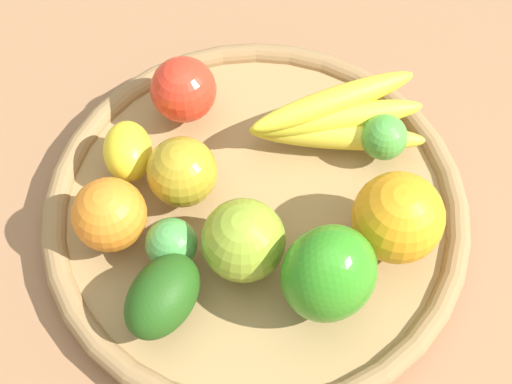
{
  "coord_description": "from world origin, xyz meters",
  "views": [
    {
      "loc": [
        -0.07,
        -0.34,
        0.65
      ],
      "look_at": [
        0.0,
        0.0,
        0.06
      ],
      "focal_mm": 51.43,
      "sensor_mm": 36.0,
      "label": 1
    }
  ],
  "objects_px": {
    "apple_1": "(243,240)",
    "orange_1": "(109,215)",
    "lime_0": "(384,137)",
    "avocado": "(162,296)",
    "orange_0": "(398,218)",
    "bell_pepper": "(329,274)",
    "lime_1": "(171,244)",
    "banana_bunch": "(336,118)",
    "apple_2": "(182,172)",
    "apple_0": "(183,90)",
    "lemon_0": "(128,151)"
  },
  "relations": [
    {
      "from": "apple_1",
      "to": "orange_1",
      "type": "height_order",
      "value": "apple_1"
    },
    {
      "from": "lime_0",
      "to": "avocado",
      "type": "distance_m",
      "value": 0.27
    },
    {
      "from": "apple_1",
      "to": "avocado",
      "type": "relative_size",
      "value": 0.91
    },
    {
      "from": "apple_1",
      "to": "orange_1",
      "type": "bearing_deg",
      "value": 155.97
    },
    {
      "from": "orange_0",
      "to": "avocado",
      "type": "xyz_separation_m",
      "value": [
        -0.22,
        -0.03,
        -0.01
      ]
    },
    {
      "from": "apple_1",
      "to": "bell_pepper",
      "type": "distance_m",
      "value": 0.08
    },
    {
      "from": "lime_1",
      "to": "bell_pepper",
      "type": "height_order",
      "value": "bell_pepper"
    },
    {
      "from": "banana_bunch",
      "to": "apple_2",
      "type": "bearing_deg",
      "value": -166.97
    },
    {
      "from": "lime_0",
      "to": "bell_pepper",
      "type": "height_order",
      "value": "bell_pepper"
    },
    {
      "from": "apple_0",
      "to": "orange_1",
      "type": "distance_m",
      "value": 0.16
    },
    {
      "from": "avocado",
      "to": "orange_0",
      "type": "bearing_deg",
      "value": 7.23
    },
    {
      "from": "apple_0",
      "to": "apple_1",
      "type": "bearing_deg",
      "value": -81.38
    },
    {
      "from": "orange_0",
      "to": "lemon_0",
      "type": "distance_m",
      "value": 0.27
    },
    {
      "from": "apple_1",
      "to": "orange_0",
      "type": "xyz_separation_m",
      "value": [
        0.14,
        -0.01,
        0.0
      ]
    },
    {
      "from": "bell_pepper",
      "to": "avocado",
      "type": "distance_m",
      "value": 0.14
    },
    {
      "from": "orange_1",
      "to": "avocado",
      "type": "height_order",
      "value": "orange_1"
    },
    {
      "from": "apple_0",
      "to": "bell_pepper",
      "type": "height_order",
      "value": "bell_pepper"
    },
    {
      "from": "orange_1",
      "to": "apple_2",
      "type": "distance_m",
      "value": 0.08
    },
    {
      "from": "lime_1",
      "to": "orange_1",
      "type": "xyz_separation_m",
      "value": [
        -0.05,
        0.03,
        0.01
      ]
    },
    {
      "from": "orange_0",
      "to": "apple_0",
      "type": "bearing_deg",
      "value": 131.75
    },
    {
      "from": "apple_1",
      "to": "apple_2",
      "type": "xyz_separation_m",
      "value": [
        -0.04,
        0.08,
        -0.0
      ]
    },
    {
      "from": "avocado",
      "to": "apple_2",
      "type": "bearing_deg",
      "value": 73.53
    },
    {
      "from": "orange_0",
      "to": "apple_2",
      "type": "bearing_deg",
      "value": 153.59
    },
    {
      "from": "orange_0",
      "to": "orange_1",
      "type": "distance_m",
      "value": 0.26
    },
    {
      "from": "bell_pepper",
      "to": "lemon_0",
      "type": "height_order",
      "value": "bell_pepper"
    },
    {
      "from": "apple_1",
      "to": "orange_1",
      "type": "relative_size",
      "value": 1.1
    },
    {
      "from": "bell_pepper",
      "to": "lemon_0",
      "type": "bearing_deg",
      "value": -71.6
    },
    {
      "from": "lime_1",
      "to": "apple_1",
      "type": "xyz_separation_m",
      "value": [
        0.06,
        -0.02,
        0.01
      ]
    },
    {
      "from": "lime_0",
      "to": "bell_pepper",
      "type": "distance_m",
      "value": 0.17
    },
    {
      "from": "orange_0",
      "to": "orange_1",
      "type": "xyz_separation_m",
      "value": [
        -0.25,
        0.06,
        -0.01
      ]
    },
    {
      "from": "lime_1",
      "to": "bell_pepper",
      "type": "xyz_separation_m",
      "value": [
        0.13,
        -0.07,
        0.02
      ]
    },
    {
      "from": "apple_1",
      "to": "banana_bunch",
      "type": "relative_size",
      "value": 0.42
    },
    {
      "from": "lime_1",
      "to": "lemon_0",
      "type": "bearing_deg",
      "value": 104.5
    },
    {
      "from": "bell_pepper",
      "to": "avocado",
      "type": "height_order",
      "value": "bell_pepper"
    },
    {
      "from": "apple_1",
      "to": "lime_0",
      "type": "height_order",
      "value": "apple_1"
    },
    {
      "from": "orange_0",
      "to": "lemon_0",
      "type": "xyz_separation_m",
      "value": [
        -0.23,
        0.13,
        -0.02
      ]
    },
    {
      "from": "apple_1",
      "to": "banana_bunch",
      "type": "bearing_deg",
      "value": 46.0
    },
    {
      "from": "apple_0",
      "to": "apple_2",
      "type": "xyz_separation_m",
      "value": [
        -0.02,
        -0.1,
        0.0
      ]
    },
    {
      "from": "orange_1",
      "to": "lemon_0",
      "type": "bearing_deg",
      "value": 72.43
    },
    {
      "from": "apple_2",
      "to": "apple_0",
      "type": "bearing_deg",
      "value": 80.86
    },
    {
      "from": "apple_0",
      "to": "orange_1",
      "type": "height_order",
      "value": "orange_1"
    },
    {
      "from": "bell_pepper",
      "to": "orange_1",
      "type": "relative_size",
      "value": 1.42
    },
    {
      "from": "bell_pepper",
      "to": "apple_2",
      "type": "height_order",
      "value": "bell_pepper"
    },
    {
      "from": "banana_bunch",
      "to": "apple_2",
      "type": "height_order",
      "value": "apple_2"
    },
    {
      "from": "bell_pepper",
      "to": "lemon_0",
      "type": "relative_size",
      "value": 1.51
    },
    {
      "from": "bell_pepper",
      "to": "banana_bunch",
      "type": "bearing_deg",
      "value": -130.34
    },
    {
      "from": "lime_0",
      "to": "lemon_0",
      "type": "height_order",
      "value": "lemon_0"
    },
    {
      "from": "bell_pepper",
      "to": "apple_1",
      "type": "bearing_deg",
      "value": -61.45
    },
    {
      "from": "lemon_0",
      "to": "avocado",
      "type": "xyz_separation_m",
      "value": [
        0.01,
        -0.16,
        0.0
      ]
    },
    {
      "from": "banana_bunch",
      "to": "apple_2",
      "type": "relative_size",
      "value": 2.66
    }
  ]
}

